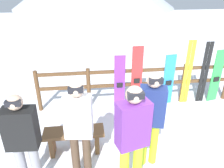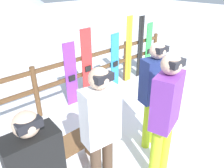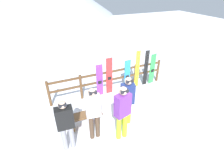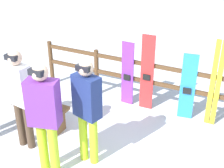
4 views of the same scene
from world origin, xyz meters
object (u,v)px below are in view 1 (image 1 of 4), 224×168
object	(u,v)px
bench	(74,137)
snowboard_red	(137,78)
snowboard_purple	(120,82)
ski_pair_black	(204,73)
person_white	(79,125)
ski_pair_yellow	(188,73)
snowboard_green	(216,76)
person_black	(23,138)
person_purple	(132,135)
person_navy	(151,114)
snowboard_blue	(169,80)

from	to	relation	value
bench	snowboard_red	bearing A→B (deg)	45.36
snowboard_purple	ski_pair_black	distance (m)	2.20
snowboard_red	ski_pair_black	distance (m)	1.77
person_white	ski_pair_black	xyz separation A→B (m)	(3.14, 2.11, -0.21)
bench	ski_pair_yellow	xyz separation A→B (m)	(2.83, 1.53, 0.50)
snowboard_green	snowboard_red	bearing A→B (deg)	180.00
person_black	ski_pair_black	bearing A→B (deg)	29.14
person_purple	snowboard_green	bearing A→B (deg)	41.67
bench	snowboard_red	xyz separation A→B (m)	(1.51, 1.53, 0.44)
person_white	person_purple	bearing A→B (deg)	-24.00
person_navy	ski_pair_yellow	xyz separation A→B (m)	(1.53, 1.96, -0.18)
snowboard_blue	bench	bearing A→B (deg)	-146.86
person_black	ski_pair_yellow	size ratio (longest dim) A/B	0.97
person_purple	snowboard_red	distance (m)	2.54
person_purple	person_navy	size ratio (longest dim) A/B	1.03
person_purple	person_navy	bearing A→B (deg)	49.52
snowboard_red	snowboard_blue	world-z (taller)	snowboard_red
bench	person_white	xyz separation A→B (m)	(0.14, -0.58, 0.68)
ski_pair_yellow	ski_pair_black	world-z (taller)	ski_pair_yellow
ski_pair_yellow	snowboard_green	world-z (taller)	ski_pair_yellow
ski_pair_black	snowboard_green	distance (m)	0.37
person_navy	ski_pair_black	size ratio (longest dim) A/B	1.07
ski_pair_yellow	ski_pair_black	distance (m)	0.45
person_white	snowboard_blue	xyz separation A→B (m)	(2.21, 2.11, -0.36)
person_purple	ski_pair_black	bearing A→B (deg)	45.60
snowboard_blue	person_navy	bearing A→B (deg)	-118.07
bench	snowboard_purple	size ratio (longest dim) A/B	0.80
person_white	snowboard_purple	bearing A→B (deg)	65.84
snowboard_purple	snowboard_green	size ratio (longest dim) A/B	0.97
person_black	person_navy	xyz separation A→B (m)	(1.97, 0.24, 0.08)
bench	person_purple	world-z (taller)	person_purple
person_navy	ski_pair_black	world-z (taller)	person_navy
person_navy	snowboard_green	world-z (taller)	person_navy
bench	ski_pair_yellow	world-z (taller)	ski_pair_yellow
snowboard_green	person_black	bearing A→B (deg)	-152.92
bench	person_purple	size ratio (longest dim) A/B	0.62
person_white	snowboard_blue	bearing A→B (deg)	43.73
snowboard_red	person_white	bearing A→B (deg)	-123.05
snowboard_green	snowboard_purple	bearing A→B (deg)	-180.00
bench	person_white	bearing A→B (deg)	-76.46
person_black	ski_pair_black	distance (m)	4.52
bench	person_black	size ratio (longest dim) A/B	0.67
person_navy	ski_pair_black	distance (m)	2.80
snowboard_purple	ski_pair_black	bearing A→B (deg)	0.09
snowboard_purple	ski_pair_yellow	distance (m)	1.75
snowboard_purple	snowboard_blue	distance (m)	1.26
person_white	ski_pair_yellow	world-z (taller)	person_white
person_navy	snowboard_red	size ratio (longest dim) A/B	1.10
bench	snowboard_green	bearing A→B (deg)	22.86
snowboard_blue	ski_pair_yellow	distance (m)	0.52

